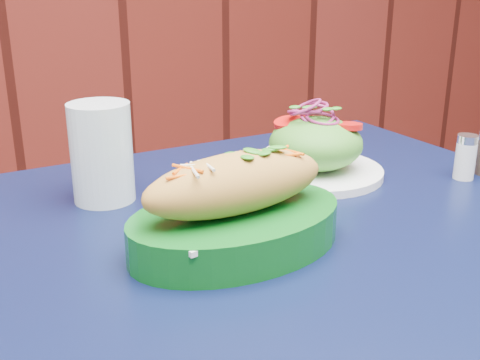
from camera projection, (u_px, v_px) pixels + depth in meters
name	position (u px, v px, depth m)	size (l,w,h in m)	color
cafe_table	(309.00, 291.00, 0.76)	(0.83, 0.83, 0.75)	black
banh_mi_basket	(236.00, 209.00, 0.67)	(0.27, 0.19, 0.12)	#0A5717
salad_plate	(315.00, 149.00, 0.90)	(0.21, 0.21, 0.11)	white
water_glass	(102.00, 153.00, 0.80)	(0.08, 0.08, 0.13)	silver
salt_shaker	(466.00, 157.00, 0.89)	(0.03, 0.03, 0.07)	white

